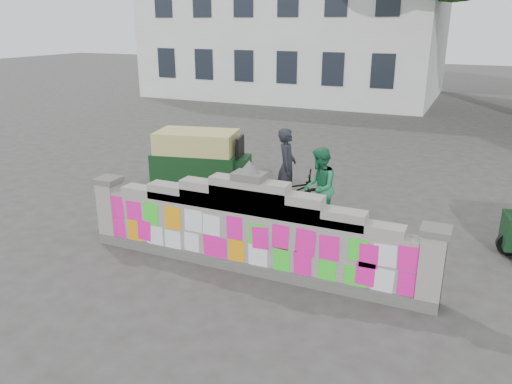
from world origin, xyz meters
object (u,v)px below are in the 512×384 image
Objects in this scene: cyclist_bike at (286,192)px; cyclist_rider at (287,177)px; pedestrian at (319,188)px; rickshaw_left at (200,157)px.

cyclist_bike is 1.12× the size of cyclist_rider.
cyclist_rider is (-0.00, 0.00, 0.36)m from cyclist_bike.
rickshaw_left is (-3.77, 1.46, -0.10)m from pedestrian.
rickshaw_left reaches higher than cyclist_bike.
cyclist_rider is 3.08m from rickshaw_left.
rickshaw_left is at bearing -125.18° from pedestrian.
rickshaw_left is (-2.89, 1.08, -0.11)m from cyclist_rider.
cyclist_bike is at bearing -32.70° from rickshaw_left.
cyclist_bike is 1.02m from pedestrian.
pedestrian is (0.88, -0.38, -0.01)m from cyclist_rider.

